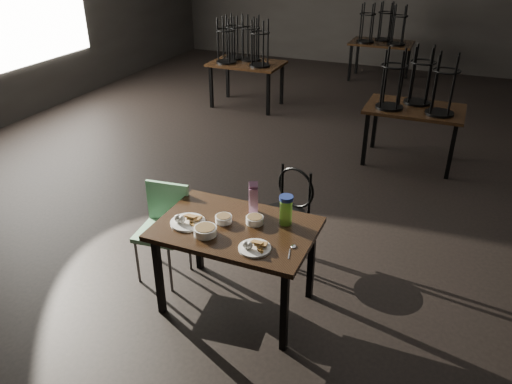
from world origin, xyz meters
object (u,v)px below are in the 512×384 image
at_px(school_chair, 164,223).
at_px(juice_carton, 253,199).
at_px(main_table, 236,235).
at_px(water_bottle, 286,210).
at_px(bentwood_chair, 288,207).

bearing_deg(school_chair, juice_carton, -1.25).
bearing_deg(main_table, school_chair, 167.76).
bearing_deg(water_bottle, main_table, -150.25).
bearing_deg(bentwood_chair, school_chair, -125.85).
xyz_separation_m(water_bottle, bentwood_chair, (-0.20, 0.64, -0.36)).
height_order(juice_carton, school_chair, juice_carton).
bearing_deg(school_chair, bentwood_chair, 30.26).
height_order(main_table, school_chair, school_chair).
relative_size(juice_carton, school_chair, 0.33).
distance_m(water_bottle, school_chair, 1.15).
bearing_deg(main_table, water_bottle, 29.75).
relative_size(main_table, bentwood_chair, 1.39).
distance_m(bentwood_chair, school_chair, 1.11).
height_order(juice_carton, bentwood_chair, juice_carton).
bearing_deg(school_chair, water_bottle, -5.14).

